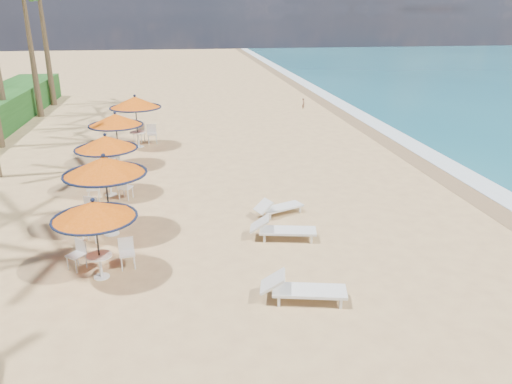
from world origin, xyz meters
TOP-DOWN VIEW (x-y plane):
  - ground at (0.00, 0.00)m, footprint 160.00×160.00m
  - foam_strip at (9.30, 10.00)m, footprint 1.20×140.00m
  - wetsand_band at (8.40, 10.00)m, footprint 1.40×140.00m
  - station_0 at (-4.81, 0.48)m, footprint 2.15×2.15m
  - station_1 at (-4.95, 3.16)m, footprint 2.52×2.52m
  - station_2 at (-5.29, 6.70)m, footprint 2.31×2.31m
  - station_3 at (-5.40, 10.46)m, footprint 2.38×2.38m
  - station_4 at (-4.69, 13.89)m, footprint 2.57×2.57m
  - lounger_near at (0.09, -1.49)m, footprint 2.16×1.07m
  - lounger_mid at (0.32, 1.98)m, footprint 2.10×1.01m
  - lounger_far at (0.58, 3.87)m, footprint 1.83×1.18m
  - person at (6.08, 22.56)m, footprint 0.29×0.35m

SIDE VIEW (x-z plane):
  - ground at x=0.00m, z-range 0.00..0.00m
  - foam_strip at x=9.30m, z-range -0.02..0.02m
  - wetsand_band at x=8.40m, z-range -0.01..0.01m
  - lounger_far at x=0.58m, z-range -0.02..0.61m
  - lounger_mid at x=0.32m, z-range -0.02..0.70m
  - lounger_near at x=0.09m, z-range -0.02..0.72m
  - person at x=6.08m, z-range 0.00..0.81m
  - station_0 at x=-4.81m, z-range 0.59..2.83m
  - station_2 at x=-5.29m, z-range 0.63..3.04m
  - station_3 at x=-5.40m, z-range 0.65..3.13m
  - station_1 at x=-4.95m, z-range 0.69..3.31m
  - station_4 at x=-4.69m, z-range 0.70..3.38m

